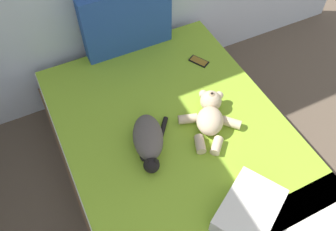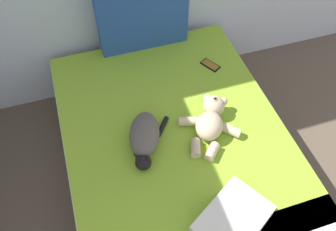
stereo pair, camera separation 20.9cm
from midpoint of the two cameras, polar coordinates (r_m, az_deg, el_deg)
bed at (r=2.54m, az=-0.98°, el=-6.33°), size 1.49×2.01×0.53m
patterned_cushion at (r=2.74m, az=-8.97°, el=14.96°), size 0.69×0.13×0.53m
cat at (r=2.21m, az=-5.92°, el=-4.10°), size 0.34×0.42×0.15m
teddy_bear at (r=2.32m, az=4.31°, el=-0.16°), size 0.39×0.47×0.16m
cell_phone at (r=2.75m, az=2.85°, el=8.70°), size 0.14×0.16×0.01m
throw_pillow at (r=2.02m, az=10.11°, el=-15.09°), size 0.49×0.44×0.11m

